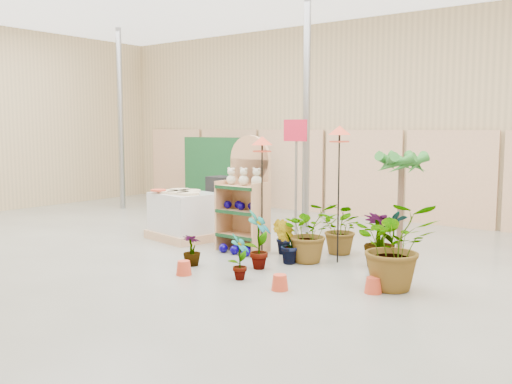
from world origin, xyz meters
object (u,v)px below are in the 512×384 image
Objects in this scene: display_shelf at (247,198)px; potted_plant_2 at (310,232)px; bird_table_front at (262,145)px; pallet_stack at (184,216)px.

display_shelf reaches higher than potted_plant_2.
display_shelf reaches higher than bird_table_front.
potted_plant_2 reaches higher than pallet_stack.
display_shelf is at bearing 174.82° from potted_plant_2.
bird_table_front is 2.05× the size of potted_plant_2.
pallet_stack is at bearing 174.76° from bird_table_front.
pallet_stack is at bearing 179.80° from display_shelf.
bird_table_front is 1.58m from potted_plant_2.
display_shelf is 1.38m from potted_plant_2.
potted_plant_2 is (2.80, -0.13, 0.03)m from pallet_stack.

